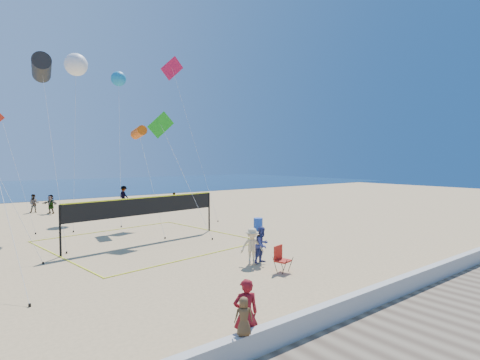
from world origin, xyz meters
TOP-DOWN VIEW (x-y plane):
  - ground at (0.00, 0.00)m, footprint 120.00×120.00m
  - ocean at (0.00, 62.00)m, footprint 140.00×50.00m
  - seawall at (0.00, -3.00)m, footprint 32.00×0.30m
  - woman at (-1.96, -2.63)m, footprint 0.73×0.62m
  - toddler at (-2.36, -3.06)m, footprint 0.51×0.45m
  - bystander_a at (3.36, 2.88)m, footprint 0.91×0.78m
  - bystander_b at (2.87, 2.98)m, footprint 1.19×0.99m
  - far_person_1 at (-0.85, 25.62)m, footprint 1.27×1.52m
  - far_person_2 at (9.23, 22.35)m, footprint 0.62×0.67m
  - far_person_3 at (-1.87, 27.21)m, footprint 0.95×0.85m
  - far_person_4 at (6.51, 28.20)m, footprint 1.01×1.40m
  - camp_chair at (3.07, 1.39)m, footprint 0.69×0.81m
  - trash_barrel at (7.99, 8.58)m, footprint 0.66×0.66m
  - volleyball_net at (1.07, 10.11)m, footprint 10.60×10.47m
  - kite_1 at (-3.08, 15.37)m, footprint 1.45×6.76m
  - kite_2 at (2.85, 15.27)m, footprint 1.05×5.95m
  - kite_4 at (2.77, 11.38)m, footprint 2.47×3.42m
  - kite_5 at (7.15, 18.24)m, footprint 2.04×5.38m
  - kite_6 at (-0.43, 18.17)m, footprint 1.91×3.45m
  - kite_7 at (4.24, 22.88)m, footprint 3.38×8.11m

SIDE VIEW (x-z plane):
  - ground at x=0.00m, z-range 0.00..0.00m
  - ocean at x=0.00m, z-range 0.00..0.03m
  - seawall at x=0.00m, z-range 0.00..0.60m
  - trash_barrel at x=7.99m, z-range 0.00..0.87m
  - camp_chair at x=3.07m, z-range 0.01..1.20m
  - far_person_2 at x=9.23m, z-range 0.00..1.54m
  - bystander_b at x=2.87m, z-range 0.00..1.60m
  - far_person_3 at x=-1.87m, z-range 0.00..1.61m
  - bystander_a at x=3.36m, z-range 0.00..1.62m
  - far_person_1 at x=-0.85m, z-range 0.00..1.64m
  - woman at x=-1.96m, z-range 0.00..1.71m
  - far_person_4 at x=6.51m, z-range 0.00..1.95m
  - toddler at x=-2.36m, z-range 0.60..1.48m
  - volleyball_net at x=1.07m, z-range 0.48..3.00m
  - kite_4 at x=2.77m, z-range 2.63..10.19m
  - kite_2 at x=2.85m, z-range 3.02..9.96m
  - kite_1 at x=-3.08m, z-range 4.67..15.41m
  - kite_6 at x=-0.43m, z-range 5.21..17.17m
  - kite_5 at x=7.15m, z-range 5.02..18.15m
  - kite_7 at x=4.24m, z-range 5.49..17.78m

